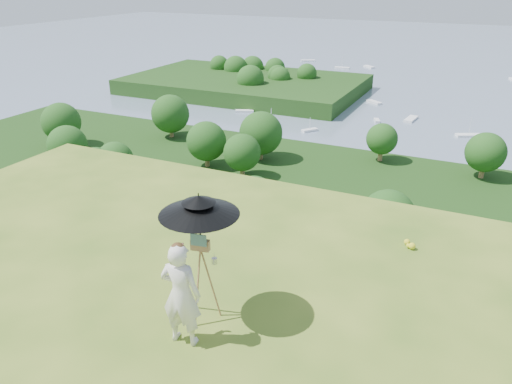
% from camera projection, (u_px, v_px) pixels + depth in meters
% --- Properties ---
extents(ground, '(14.00, 14.00, 0.00)m').
position_uv_depth(ground, '(74.00, 343.00, 7.31)').
color(ground, '#446A1E').
rests_on(ground, ground).
extents(forest_slope, '(140.00, 56.00, 22.00)m').
position_uv_depth(forest_slope, '(384.00, 358.00, 47.94)').
color(forest_slope, '#15340E').
rests_on(forest_slope, bay_water).
extents(shoreline_tier, '(170.00, 28.00, 8.00)m').
position_uv_depth(shoreline_tier, '(431.00, 238.00, 83.83)').
color(shoreline_tier, '#666151').
rests_on(shoreline_tier, bay_water).
extents(bay_water, '(700.00, 700.00, 0.00)m').
position_uv_depth(bay_water, '(483.00, 69.00, 219.40)').
color(bay_water, slate).
rests_on(bay_water, ground).
extents(peninsula, '(90.00, 60.00, 12.00)m').
position_uv_depth(peninsula, '(245.00, 77.00, 176.56)').
color(peninsula, '#15340E').
rests_on(peninsula, bay_water).
extents(slope_trees, '(110.00, 50.00, 6.00)m').
position_uv_depth(slope_trees, '(401.00, 229.00, 42.29)').
color(slope_trees, '#205118').
rests_on(slope_trees, forest_slope).
extents(harbor_town, '(110.00, 22.00, 5.00)m').
position_uv_depth(harbor_town, '(437.00, 203.00, 81.20)').
color(harbor_town, silver).
rests_on(harbor_town, shoreline_tier).
extents(moored_boats, '(140.00, 140.00, 0.70)m').
position_uv_depth(moored_boats, '(429.00, 105.00, 158.87)').
color(moored_boats, white).
rests_on(moored_boats, bay_water).
extents(wildflowers, '(10.00, 10.50, 0.12)m').
position_uv_depth(wildflowers, '(85.00, 330.00, 7.49)').
color(wildflowers, yellow).
rests_on(wildflowers, ground).
extents(painter, '(0.64, 0.47, 1.63)m').
position_uv_depth(painter, '(181.00, 294.00, 7.04)').
color(painter, silver).
rests_on(painter, ground).
extents(field_easel, '(0.67, 0.67, 1.50)m').
position_uv_depth(field_easel, '(202.00, 276.00, 7.58)').
color(field_easel, olive).
rests_on(field_easel, ground).
extents(sun_umbrella, '(1.42, 1.42, 0.88)m').
position_uv_depth(sun_umbrella, '(200.00, 221.00, 7.23)').
color(sun_umbrella, black).
rests_on(sun_umbrella, field_easel).
extents(painter_cap, '(0.28, 0.30, 0.10)m').
position_uv_depth(painter_cap, '(178.00, 247.00, 6.72)').
color(painter_cap, '#DD797E').
rests_on(painter_cap, painter).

